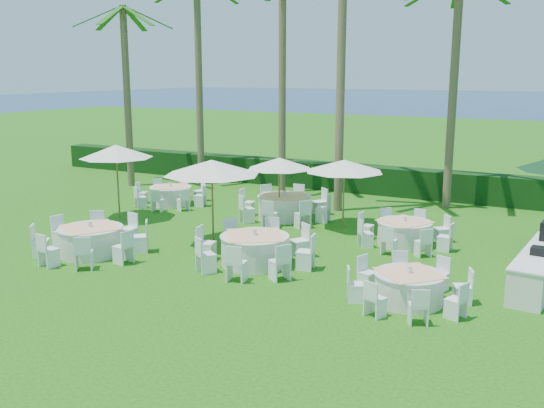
{
  "coord_description": "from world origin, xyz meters",
  "views": [
    {
      "loc": [
        8.84,
        -13.4,
        5.23
      ],
      "look_at": [
        0.48,
        2.59,
        1.3
      ],
      "focal_mm": 40.0,
      "sensor_mm": 36.0,
      "label": 1
    }
  ],
  "objects": [
    {
      "name": "palm_b",
      "position": [
        -3.08,
        10.35,
        5.15
      ],
      "size": [
        4.32,
        4.32,
        9.38
      ],
      "color": "brown",
      "rests_on": "ground"
    },
    {
      "name": "banquet_table_c",
      "position": [
        5.5,
        -0.18,
        0.38
      ],
      "size": [
        2.79,
        2.79,
        0.87
      ],
      "color": "silver",
      "rests_on": "ground"
    },
    {
      "name": "palm_d",
      "position": [
        4.13,
        10.42,
        4.83
      ],
      "size": [
        4.33,
        4.31,
        8.75
      ],
      "color": "brown",
      "rests_on": "ground"
    },
    {
      "name": "banquet_table_e",
      "position": [
        -0.74,
        5.89,
        0.45
      ],
      "size": [
        3.42,
        3.42,
        1.02
      ],
      "color": "silver",
      "rests_on": "ground"
    },
    {
      "name": "banquet_table_d",
      "position": [
        -5.87,
        5.91,
        0.39
      ],
      "size": [
        2.93,
        2.93,
        0.9
      ],
      "color": "silver",
      "rests_on": "ground"
    },
    {
      "name": "palm_a",
      "position": [
        -7.39,
        10.34,
        5.16
      ],
      "size": [
        4.41,
        4.09,
        9.39
      ],
      "color": "brown",
      "rests_on": "ground"
    },
    {
      "name": "umbrella_a",
      "position": [
        -6.09,
        3.11,
        2.47
      ],
      "size": [
        2.6,
        2.6,
        2.7
      ],
      "color": "brown",
      "rests_on": "ground"
    },
    {
      "name": "ground",
      "position": [
        0.0,
        0.0,
        0.0
      ],
      "size": [
        120.0,
        120.0,
        0.0
      ],
      "primitive_type": "plane",
      "color": "#1B530E",
      "rests_on": "ground"
    },
    {
      "name": "umbrella_b",
      "position": [
        -1.19,
        1.84,
        2.41
      ],
      "size": [
        2.96,
        2.96,
        2.64
      ],
      "color": "brown",
      "rests_on": "ground"
    },
    {
      "name": "hedge",
      "position": [
        0.0,
        12.0,
        0.6
      ],
      "size": [
        34.0,
        1.0,
        1.2
      ],
      "primitive_type": "cube",
      "color": "black",
      "rests_on": "ground"
    },
    {
      "name": "ocean",
      "position": [
        0.0,
        102.0,
        0.0
      ],
      "size": [
        260.0,
        260.0,
        0.0
      ],
      "primitive_type": "plane",
      "color": "#082551",
      "rests_on": "ground"
    },
    {
      "name": "umbrella_c",
      "position": [
        -0.77,
        5.54,
        2.08
      ],
      "size": [
        2.32,
        2.32,
        2.28
      ],
      "color": "brown",
      "rests_on": "ground"
    },
    {
      "name": "buffet_table",
      "position": [
        8.09,
        2.46,
        0.49
      ],
      "size": [
        1.21,
        4.0,
        1.4
      ],
      "color": "silver",
      "rests_on": "ground"
    },
    {
      "name": "palm_f",
      "position": [
        -10.1,
        8.48,
        4.53
      ],
      "size": [
        4.3,
        4.33,
        8.17
      ],
      "color": "brown",
      "rests_on": "ground"
    },
    {
      "name": "banquet_table_a",
      "position": [
        -3.77,
        -0.72,
        0.43
      ],
      "size": [
        3.3,
        3.3,
        0.99
      ],
      "color": "silver",
      "rests_on": "ground"
    },
    {
      "name": "banquet_table_f",
      "position": [
        4.08,
        4.54,
        0.39
      ],
      "size": [
        2.96,
        2.96,
        0.9
      ],
      "color": "silver",
      "rests_on": "ground"
    },
    {
      "name": "palm_c",
      "position": [
        0.5,
        8.06,
        6.95
      ],
      "size": [
        4.39,
        4.21,
        12.91
      ],
      "color": "brown",
      "rests_on": "ground"
    },
    {
      "name": "umbrella_d",
      "position": [
        1.64,
        5.64,
        2.15
      ],
      "size": [
        2.68,
        2.68,
        2.35
      ],
      "color": "brown",
      "rests_on": "ground"
    },
    {
      "name": "banquet_table_b",
      "position": [
        0.95,
        0.66,
        0.44
      ],
      "size": [
        3.37,
        3.37,
        1.01
      ],
      "color": "silver",
      "rests_on": "ground"
    }
  ]
}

